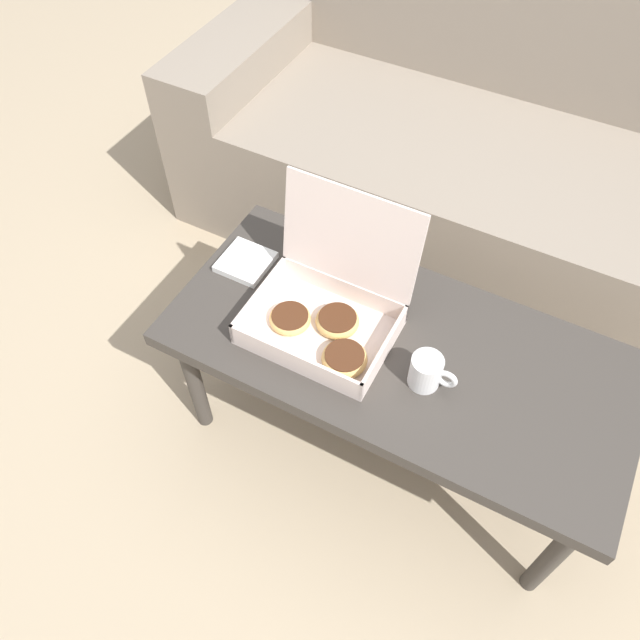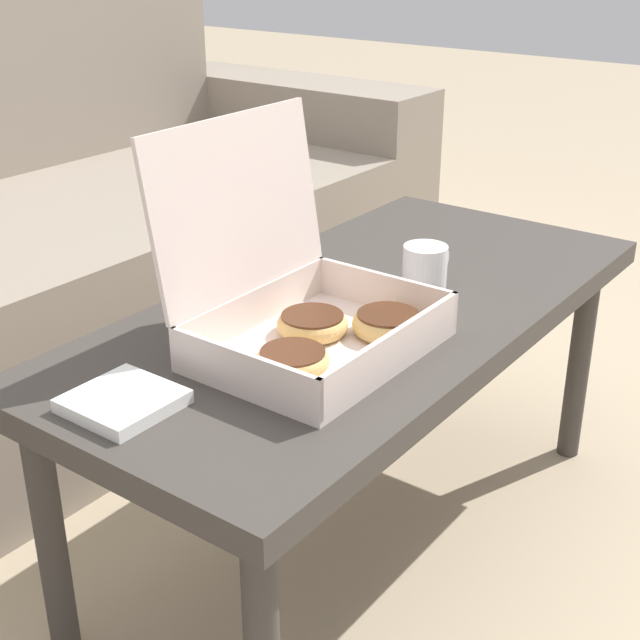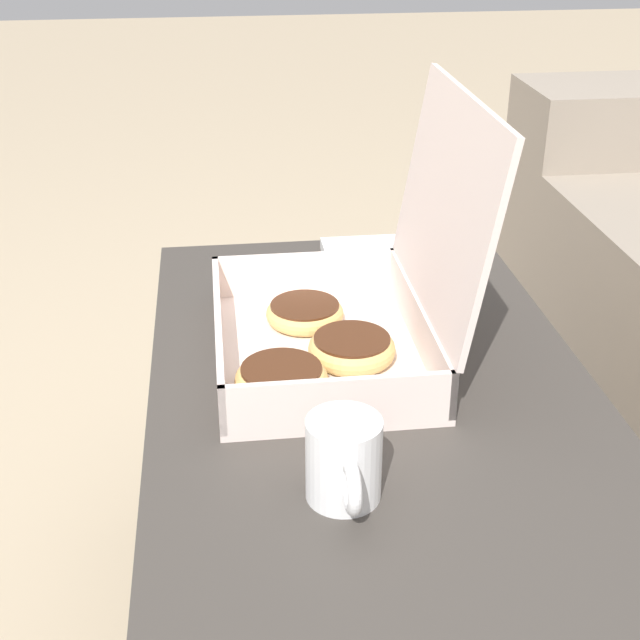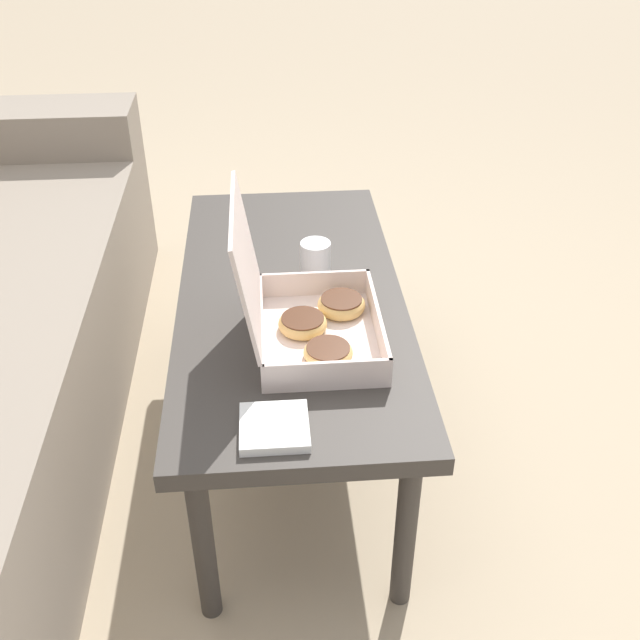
% 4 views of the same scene
% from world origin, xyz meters
% --- Properties ---
extents(coffee_table, '(1.12, 0.52, 0.47)m').
position_xyz_m(coffee_table, '(0.00, -0.12, 0.42)').
color(coffee_table, '#3D3833').
rests_on(coffee_table, ground_plane).
extents(pastry_box, '(0.34, 0.30, 0.32)m').
position_xyz_m(pastry_box, '(-0.17, -0.15, 0.52)').
color(pastry_box, silver).
rests_on(pastry_box, coffee_table).
extents(coffee_mug, '(0.11, 0.07, 0.09)m').
position_xyz_m(coffee_mug, '(0.09, -0.18, 0.51)').
color(coffee_mug, white).
rests_on(coffee_mug, coffee_table).
extents(napkin_stack, '(0.13, 0.13, 0.02)m').
position_xyz_m(napkin_stack, '(-0.46, -0.07, 0.48)').
color(napkin_stack, white).
rests_on(napkin_stack, coffee_table).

